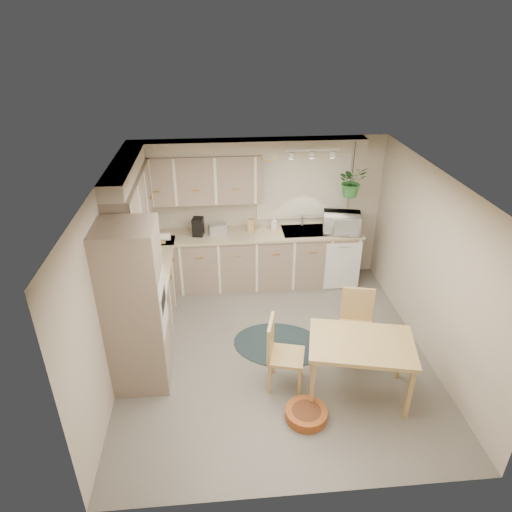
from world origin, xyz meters
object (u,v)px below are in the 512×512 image
dining_table (359,367)px  braided_rug (279,344)px  chair_left (287,354)px  pet_bed (306,414)px  microwave (342,221)px  chair_back (356,327)px

dining_table → braided_rug: dining_table is taller
chair_left → braided_rug: (0.02, 0.76, -0.46)m
pet_bed → microwave: bearing=69.7°
chair_back → pet_bed: size_ratio=1.97×
dining_table → chair_back: bearing=76.9°
chair_back → pet_bed: (-0.82, -0.99, -0.41)m
chair_back → microwave: microwave is taller
chair_left → chair_back: size_ratio=0.98×
dining_table → chair_left: size_ratio=1.28×
dining_table → chair_back: (0.15, 0.64, 0.10)m
braided_rug → microwave: (1.20, 1.57, 1.13)m
microwave → chair_back: bearing=-85.2°
microwave → dining_table: bearing=-86.7°
chair_left → microwave: (1.22, 2.32, 0.68)m
chair_left → pet_bed: bearing=29.8°
chair_back → chair_left: bearing=37.4°
chair_back → microwave: (0.24, 1.89, 0.67)m
chair_left → microwave: microwave is taller
braided_rug → microwave: bearing=52.6°
chair_left → microwave: size_ratio=1.58×
dining_table → chair_back: size_ratio=1.26×
chair_back → braided_rug: chair_back is taller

